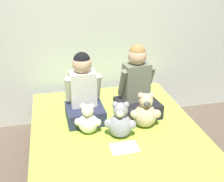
% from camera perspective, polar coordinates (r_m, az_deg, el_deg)
% --- Properties ---
extents(ground_plane, '(14.00, 14.00, 0.00)m').
position_cam_1_polar(ground_plane, '(2.50, 1.73, -18.01)').
color(ground_plane, brown).
extents(wall_behind_bed, '(8.00, 0.06, 2.50)m').
position_cam_1_polar(wall_behind_bed, '(3.01, -3.70, 16.24)').
color(wall_behind_bed, beige).
rests_on(wall_behind_bed, ground_plane).
extents(bed, '(1.40, 2.04, 0.42)m').
position_cam_1_polar(bed, '(2.36, 1.80, -14.26)').
color(bed, brown).
rests_on(bed, ground_plane).
extents(child_on_left, '(0.33, 0.32, 0.61)m').
position_cam_1_polar(child_on_left, '(2.41, -5.78, -0.54)').
color(child_on_left, '#282D47').
rests_on(child_on_left, bed).
extents(child_on_right, '(0.39, 0.37, 0.64)m').
position_cam_1_polar(child_on_right, '(2.50, 5.11, 0.60)').
color(child_on_right, black).
rests_on(child_on_right, bed).
extents(teddy_bear_held_by_left_child, '(0.21, 0.16, 0.26)m').
position_cam_1_polar(teddy_bear_held_by_left_child, '(2.28, -4.88, -5.99)').
color(teddy_bear_held_by_left_child, silver).
rests_on(teddy_bear_held_by_left_child, bed).
extents(teddy_bear_held_by_right_child, '(0.26, 0.20, 0.31)m').
position_cam_1_polar(teddy_bear_held_by_right_child, '(2.36, 6.77, -4.31)').
color(teddy_bear_held_by_right_child, '#D1B78E').
rests_on(teddy_bear_held_by_right_child, bed).
extents(teddy_bear_between_children, '(0.25, 0.19, 0.30)m').
position_cam_1_polar(teddy_bear_between_children, '(2.22, 1.70, -6.30)').
color(teddy_bear_between_children, '#939399').
rests_on(teddy_bear_between_children, bed).
extents(sign_card, '(0.21, 0.15, 0.00)m').
position_cam_1_polar(sign_card, '(2.15, 2.44, -11.43)').
color(sign_card, white).
rests_on(sign_card, bed).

